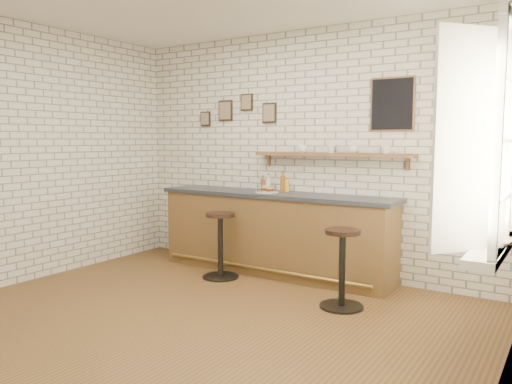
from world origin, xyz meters
The scene contains 21 objects.
ground centered at (0.00, 0.00, 0.00)m, with size 5.00×5.00×0.00m, color brown.
bar_counter centered at (-0.26, 1.70, 0.51)m, with size 3.10×0.65×1.01m.
sandwich_plate centered at (-0.33, 1.64, 1.02)m, with size 0.28×0.28×0.01m, color white.
ciabatta_sandwich centered at (-0.32, 1.64, 1.06)m, with size 0.22×0.15×0.07m.
potato_chips centered at (-0.34, 1.64, 1.02)m, with size 0.27×0.20×0.00m.
bitters_bottle_brown centered at (-0.54, 1.88, 1.09)m, with size 0.06×0.06×0.19m.
bitters_bottle_white centered at (-0.45, 1.88, 1.10)m, with size 0.05×0.05×0.21m.
bitters_bottle_amber centered at (-0.24, 1.88, 1.11)m, with size 0.06×0.06×0.26m.
condiment_bottle_yellow centered at (-0.18, 1.88, 1.08)m, with size 0.05×0.05×0.17m.
bar_stool_left centered at (-0.68, 1.16, 0.42)m, with size 0.44×0.44×0.79m.
bar_stool_right centered at (0.98, 0.95, 0.42)m, with size 0.44×0.44×0.78m.
wall_shelf centered at (0.40, 1.90, 1.48)m, with size 2.00×0.18×0.18m.
shelf_cup_a centered at (0.02, 1.90, 1.55)m, with size 0.12×0.12×0.09m, color white.
shelf_cup_b centered at (0.41, 1.90, 1.55)m, with size 0.11×0.11×0.10m, color white.
shelf_cup_c centered at (0.69, 1.90, 1.54)m, with size 0.11×0.11×0.09m, color white.
shelf_cup_d centered at (1.06, 1.90, 1.54)m, with size 0.09×0.09×0.09m, color white.
back_wall_decor centered at (0.23, 1.98, 2.05)m, with size 2.96×0.02×0.56m.
window_sill centered at (2.40, 0.30, 0.90)m, with size 0.20×1.35×0.06m.
casement_window centered at (2.36, 0.30, 1.65)m, with size 0.40×1.30×1.56m.
book_lower centered at (2.38, 0.26, 0.94)m, with size 0.18×0.24×0.02m, color tan.
book_upper centered at (2.38, 0.28, 0.96)m, with size 0.16×0.22×0.02m, color tan.
Camera 1 is at (2.88, -3.55, 1.66)m, focal length 35.00 mm.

